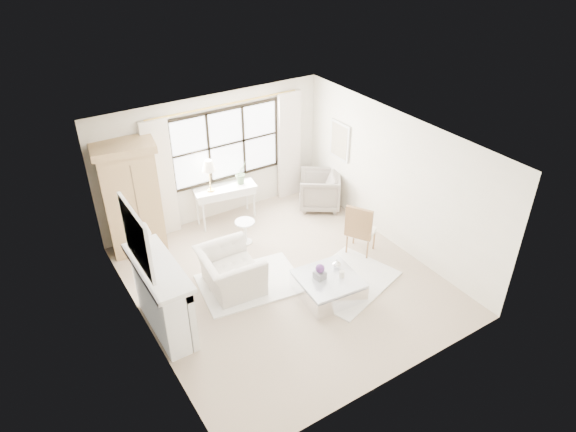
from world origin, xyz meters
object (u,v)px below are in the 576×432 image
Objects in this scene: coffee_table at (328,286)px; console_table at (226,204)px; armoire at (132,198)px; club_armchair at (230,271)px.

console_table is at bearing 101.93° from coffee_table.
club_armchair is (0.96, -2.07, -0.77)m from armoire.
coffee_table is (0.37, -3.17, -0.22)m from console_table.
armoire reaches higher than coffee_table.
armoire is 2.06m from console_table.
club_armchair is (-0.96, -2.08, -0.04)m from console_table.
coffee_table is (2.30, -3.17, -0.96)m from armoire.
club_armchair is at bearing 145.92° from coffee_table.
armoire is 1.65× the size of console_table.
console_table is 3.20m from coffee_table.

